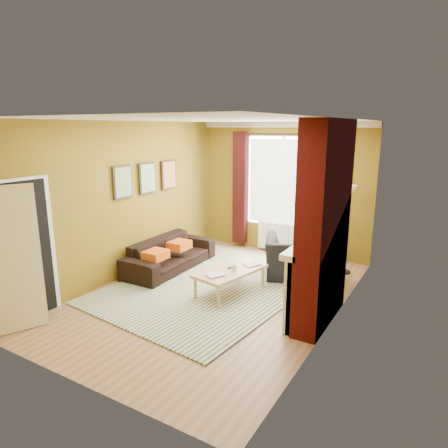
{
  "coord_description": "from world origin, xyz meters",
  "views": [
    {
      "loc": [
        3.22,
        -5.21,
        2.7
      ],
      "look_at": [
        0.0,
        0.25,
        1.15
      ],
      "focal_mm": 32.0,
      "sensor_mm": 36.0,
      "label": 1
    }
  ],
  "objects": [
    {
      "name": "ground",
      "position": [
        0.0,
        0.0,
        0.0
      ],
      "size": [
        5.5,
        5.5,
        0.0
      ],
      "primitive_type": "plane",
      "color": "brown",
      "rests_on": "ground"
    },
    {
      "name": "mug",
      "position": [
        0.25,
        0.15,
        0.46
      ],
      "size": [
        0.13,
        0.13,
        0.09
      ],
      "primitive_type": "imported",
      "rotation": [
        0.0,
        0.0,
        -0.56
      ],
      "color": "#999999",
      "rests_on": "coffee_table"
    },
    {
      "name": "wicker_stool",
      "position": [
        0.81,
        2.4,
        0.23
      ],
      "size": [
        0.37,
        0.37,
        0.45
      ],
      "rotation": [
        0.0,
        0.0,
        -0.01
      ],
      "color": "#A27B46",
      "rests_on": "ground"
    },
    {
      "name": "armchair",
      "position": [
        0.88,
        1.42,
        0.38
      ],
      "size": [
        1.48,
        1.4,
        0.77
      ],
      "primitive_type": "imported",
      "rotation": [
        0.0,
        0.0,
        3.53
      ],
      "color": "black",
      "rests_on": "ground"
    },
    {
      "name": "floor_lamp",
      "position": [
        1.55,
        2.12,
        1.31
      ],
      "size": [
        0.31,
        0.31,
        1.67
      ],
      "rotation": [
        0.0,
        0.0,
        -0.32
      ],
      "color": "black",
      "rests_on": "ground"
    },
    {
      "name": "coffee_table",
      "position": [
        0.17,
        0.18,
        0.37
      ],
      "size": [
        0.87,
        1.35,
        0.42
      ],
      "rotation": [
        0.0,
        0.0,
        -0.2
      ],
      "color": "tan",
      "rests_on": "ground"
    },
    {
      "name": "striped_rug",
      "position": [
        -0.24,
        0.29,
        0.01
      ],
      "size": [
        3.2,
        4.16,
        0.02
      ],
      "rotation": [
        0.0,
        0.0,
        -0.1
      ],
      "color": "#33448D",
      "rests_on": "ground"
    },
    {
      "name": "sofa",
      "position": [
        -1.42,
        0.61,
        0.3
      ],
      "size": [
        0.83,
        2.07,
        0.6
      ],
      "primitive_type": "imported",
      "rotation": [
        0.0,
        0.0,
        1.58
      ],
      "color": "black",
      "rests_on": "ground"
    },
    {
      "name": "book_a",
      "position": [
        0.01,
        -0.16,
        0.43
      ],
      "size": [
        0.3,
        0.34,
        0.03
      ],
      "primitive_type": "imported",
      "rotation": [
        0.0,
        0.0,
        -0.42
      ],
      "color": "#999999",
      "rests_on": "coffee_table"
    },
    {
      "name": "room_walls",
      "position": [
        0.64,
        0.27,
        1.39
      ],
      "size": [
        3.82,
        5.54,
        2.83
      ],
      "color": "olive",
      "rests_on": "ground"
    },
    {
      "name": "tv_remote",
      "position": [
        0.15,
        0.25,
        0.43
      ],
      "size": [
        0.11,
        0.18,
        0.02
      ],
      "rotation": [
        0.0,
        0.0,
        -0.35
      ],
      "color": "black",
      "rests_on": "coffee_table"
    },
    {
      "name": "book_b",
      "position": [
        0.28,
        0.6,
        0.43
      ],
      "size": [
        0.31,
        0.35,
        0.02
      ],
      "primitive_type": "imported",
      "rotation": [
        0.0,
        0.0,
        -0.42
      ],
      "color": "#999999",
      "rests_on": "coffee_table"
    }
  ]
}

